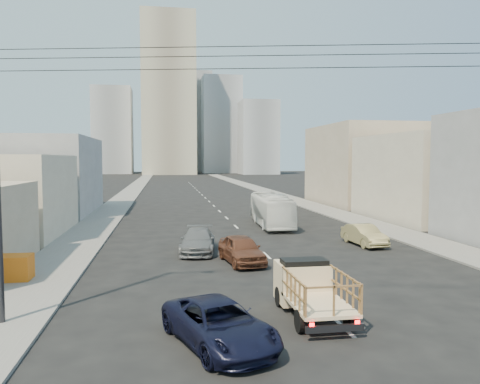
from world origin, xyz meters
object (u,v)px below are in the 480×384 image
object	(u,v)px
flatbed_pickup	(311,286)
sedan_tan	(364,235)
navy_pickup	(219,324)
crate_stack	(11,268)
sedan_brown	(242,249)
city_bus	(271,210)
sedan_grey	(198,241)

from	to	relation	value
flatbed_pickup	sedan_tan	distance (m)	15.09
flatbed_pickup	sedan_tan	size ratio (longest dim) A/B	1.06
navy_pickup	crate_stack	size ratio (longest dim) A/B	2.69
sedan_brown	sedan_tan	bearing A→B (deg)	16.43
navy_pickup	city_bus	bearing A→B (deg)	53.95
sedan_tan	sedan_grey	bearing A→B (deg)	179.07
city_bus	sedan_tan	size ratio (longest dim) A/B	2.36
sedan_brown	navy_pickup	bearing A→B (deg)	-110.53
flatbed_pickup	city_bus	world-z (taller)	city_bus
city_bus	sedan_tan	xyz separation A→B (m)	(4.04, -9.93, -0.68)
crate_stack	flatbed_pickup	bearing A→B (deg)	-28.33
crate_stack	sedan_tan	bearing A→B (deg)	17.34
sedan_brown	sedan_tan	world-z (taller)	sedan_brown
flatbed_pickup	crate_stack	world-z (taller)	flatbed_pickup
flatbed_pickup	city_bus	bearing A→B (deg)	80.59
navy_pickup	sedan_brown	xyz separation A→B (m)	(2.53, 11.12, 0.09)
navy_pickup	sedan_grey	xyz separation A→B (m)	(0.37, 14.46, 0.04)
city_bus	sedan_tan	world-z (taller)	city_bus
navy_pickup	crate_stack	xyz separation A→B (m)	(-8.66, 8.84, 0.02)
flatbed_pickup	crate_stack	bearing A→B (deg)	151.67
sedan_brown	city_bus	bearing A→B (deg)	63.00
sedan_brown	sedan_grey	bearing A→B (deg)	115.23
sedan_grey	navy_pickup	bearing A→B (deg)	-84.01
flatbed_pickup	sedan_grey	distance (m)	12.67
sedan_brown	sedan_grey	size ratio (longest dim) A/B	0.91
city_bus	sedan_brown	size ratio (longest dim) A/B	2.18
flatbed_pickup	city_bus	xyz separation A→B (m)	(3.78, 22.83, 0.27)
sedan_brown	crate_stack	size ratio (longest dim) A/B	2.49
crate_stack	city_bus	bearing A→B (deg)	45.24
sedan_grey	sedan_brown	bearing A→B (deg)	-49.60
navy_pickup	sedan_grey	size ratio (longest dim) A/B	0.98
sedan_tan	sedan_grey	xyz separation A→B (m)	(-11.07, -0.66, 0.03)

